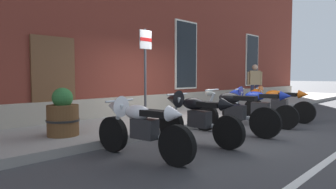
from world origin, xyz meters
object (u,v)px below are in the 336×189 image
at_px(barrel_planter, 63,115).
at_px(motorcycle_black_sport, 194,115).
at_px(motorcycle_blue_sport, 256,105).
at_px(motorcycle_black_naked, 233,113).
at_px(parking_sign, 145,63).
at_px(motorcycle_white_sport, 139,124).
at_px(motorcycle_orange_sport, 275,102).
at_px(pedestrian_tan_coat, 255,82).

bearing_deg(barrel_planter, motorcycle_black_sport, -44.92).
relative_size(motorcycle_blue_sport, barrel_planter, 2.09).
bearing_deg(motorcycle_black_naked, parking_sign, 123.06).
distance_m(motorcycle_blue_sport, parking_sign, 3.10).
bearing_deg(motorcycle_black_sport, parking_sign, 84.96).
bearing_deg(motorcycle_black_sport, motorcycle_blue_sport, 0.09).
bearing_deg(motorcycle_white_sport, motorcycle_black_naked, -2.22).
xyz_separation_m(motorcycle_white_sport, barrel_planter, (-0.38, 1.83, 0.01)).
height_order(motorcycle_blue_sport, motorcycle_orange_sport, motorcycle_blue_sport).
xyz_separation_m(motorcycle_white_sport, parking_sign, (1.59, 1.61, 1.09)).
relative_size(motorcycle_orange_sport, barrel_planter, 2.18).
bearing_deg(motorcycle_black_naked, motorcycle_blue_sport, 4.85).
distance_m(motorcycle_black_naked, motorcycle_blue_sport, 1.33).
distance_m(motorcycle_black_sport, motorcycle_orange_sport, 3.88).
height_order(pedestrian_tan_coat, parking_sign, parking_sign).
bearing_deg(parking_sign, motorcycle_orange_sport, -22.62).
distance_m(motorcycle_blue_sport, motorcycle_orange_sport, 1.30).
relative_size(motorcycle_black_naked, barrel_planter, 2.25).
bearing_deg(motorcycle_orange_sport, barrel_planter, 162.69).
bearing_deg(pedestrian_tan_coat, barrel_planter, -178.85).
height_order(motorcycle_orange_sport, pedestrian_tan_coat, pedestrian_tan_coat).
distance_m(motorcycle_white_sport, motorcycle_blue_sport, 4.03).
bearing_deg(motorcycle_black_naked, motorcycle_orange_sport, 3.42).
relative_size(motorcycle_black_sport, motorcycle_orange_sport, 0.99).
height_order(motorcycle_black_naked, motorcycle_blue_sport, motorcycle_blue_sport).
bearing_deg(motorcycle_black_sport, pedestrian_tan_coat, 17.33).
bearing_deg(pedestrian_tan_coat, motorcycle_orange_sport, -142.26).
relative_size(motorcycle_black_naked, motorcycle_blue_sport, 1.08).
relative_size(motorcycle_orange_sport, parking_sign, 0.90).
relative_size(motorcycle_orange_sport, pedestrian_tan_coat, 1.27).
xyz_separation_m(motorcycle_white_sport, motorcycle_blue_sport, (4.03, 0.01, 0.03)).
height_order(pedestrian_tan_coat, barrel_planter, pedestrian_tan_coat).
bearing_deg(motorcycle_white_sport, barrel_planter, 101.86).
relative_size(motorcycle_black_naked, parking_sign, 0.93).
distance_m(motorcycle_white_sport, pedestrian_tan_coat, 8.11).
height_order(motorcycle_black_naked, pedestrian_tan_coat, pedestrian_tan_coat).
bearing_deg(barrel_planter, pedestrian_tan_coat, 1.15).
bearing_deg(motorcycle_black_sport, motorcycle_black_naked, -4.90).
xyz_separation_m(motorcycle_black_sport, motorcycle_orange_sport, (3.88, 0.05, 0.00)).
xyz_separation_m(motorcycle_blue_sport, barrel_planter, (-4.41, 1.83, -0.02)).
distance_m(motorcycle_black_naked, parking_sign, 2.34).
distance_m(parking_sign, barrel_planter, 2.27).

